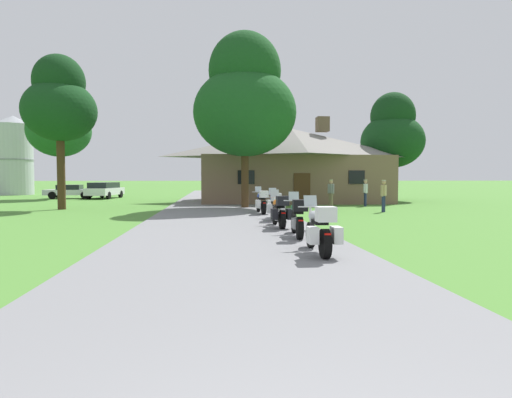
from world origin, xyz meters
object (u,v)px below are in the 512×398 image
Objects in this scene: tree_left_near at (60,103)px; parked_white_suv_far_left at (105,190)px; motorcycle_green_second_in_row at (297,218)px; tree_left_far at (59,123)px; tree_by_lodge_front at (245,100)px; motorcycle_blue_fourth_in_row at (275,207)px; bystander_tan_shirt_by_tree at (384,194)px; metal_silo_distant at (14,155)px; bystander_gray_shirt_near_lodge at (331,192)px; parked_white_sedan_far_left at (71,191)px; motorcycle_blue_farthest_in_row at (262,202)px; motorcycle_silver_nearest_to_camera at (320,230)px; tree_right_of_lodge at (392,134)px; bystander_white_shirt_beside_signpost at (365,191)px; motorcycle_orange_third_in_row at (280,212)px.

parked_white_suv_far_left is at bearing 93.89° from tree_left_near.
tree_left_far is (-15.48, 25.28, 5.77)m from motorcycle_green_second_in_row.
tree_by_lodge_front is (-0.66, 12.71, 5.69)m from motorcycle_green_second_in_row.
motorcycle_blue_fourth_in_row is 7.55m from bystander_tan_shirt_by_tree.
tree_left_near reaches higher than metal_silo_distant.
motorcycle_green_second_in_row is 1.00× the size of motorcycle_blue_fourth_in_row.
motorcycle_green_second_in_row is 13.94m from tree_by_lodge_front.
parked_white_sedan_far_left is at bearing 31.86° from bystander_gray_shirt_near_lodge.
motorcycle_green_second_in_row is 8.20m from motorcycle_blue_farthest_in_row.
motorcycle_silver_nearest_to_camera is 32.69m from tree_left_far.
bystander_gray_shirt_near_lodge is (4.63, 13.12, 0.33)m from motorcycle_green_second_in_row.
motorcycle_blue_farthest_in_row is 0.24× the size of tree_right_of_lodge.
motorcycle_silver_nearest_to_camera is 1.23× the size of bystander_gray_shirt_near_lodge.
tree_right_of_lodge is 0.98× the size of tree_left_near.
tree_right_of_lodge is 27.53m from tree_left_far.
tree_left_far reaches higher than tree_left_near.
tree_left_near reaches higher than parked_white_suv_far_left.
metal_silo_distant is (-30.62, 21.49, 3.23)m from bystander_white_shirt_beside_signpost.
tree_by_lodge_front is (-0.71, 7.62, 5.70)m from motorcycle_blue_fourth_in_row.
tree_right_of_lodge is at bearing -167.12° from bystander_tan_shirt_by_tree.
bystander_tan_shirt_by_tree is 13.18m from tree_right_of_lodge.
tree_right_of_lodge is (11.77, 18.09, 4.68)m from motorcycle_orange_third_in_row.
motorcycle_blue_farthest_in_row is (-0.20, 3.11, 0.00)m from motorcycle_blue_fourth_in_row.
tree_by_lodge_front is at bearing 96.85° from motorcycle_green_second_in_row.
motorcycle_blue_fourth_in_row is at bearing -90.29° from motorcycle_blue_farthest_in_row.
bystander_gray_shirt_near_lodge is at bearing -127.23° from parked_white_sedan_far_left.
tree_left_near reaches higher than bystander_gray_shirt_near_lodge.
motorcycle_orange_third_in_row is 0.21× the size of tree_left_far.
tree_right_of_lodge is (11.56, 15.40, 4.68)m from motorcycle_blue_fourth_in_row.
tree_right_of_lodge is 24.63m from parked_white_suv_far_left.
motorcycle_orange_third_in_row is 0.24× the size of tree_right_of_lodge.
bystander_white_shirt_beside_signpost reaches higher than parked_white_suv_far_left.
bystander_tan_shirt_by_tree is at bearing -114.92° from tree_right_of_lodge.
bystander_gray_shirt_near_lodge reaches higher than parked_white_suv_far_left.
parked_white_suv_far_left is at bearing -38.58° from metal_silo_distant.
parked_white_suv_far_left is at bearing -114.62° from bystander_white_shirt_beside_signpost.
metal_silo_distant is (-23.55, 38.17, 3.57)m from motorcycle_silver_nearest_to_camera.
motorcycle_blue_fourth_in_row is at bearing -84.70° from tree_by_lodge_front.
parked_white_suv_far_left is (-16.61, 12.81, -0.17)m from bystander_gray_shirt_near_lodge.
motorcycle_blue_fourth_in_row is 11.09m from bystander_white_shirt_beside_signpost.
parked_white_suv_far_left is (-11.83, 17.73, 0.17)m from motorcycle_blue_farthest_in_row.
metal_silo_distant reaches higher than motorcycle_blue_fourth_in_row.
bystander_tan_shirt_by_tree is 0.16× the size of tree_by_lodge_front.
motorcycle_green_second_in_row is at bearing -88.32° from motorcycle_blue_fourth_in_row.
motorcycle_blue_fourth_in_row is 0.25× the size of metal_silo_distant.
motorcycle_blue_farthest_in_row reaches higher than parked_white_sedan_far_left.
tree_right_of_lodge is at bearing 42.24° from motorcycle_blue_farthest_in_row.
parked_white_suv_far_left is (-18.99, 12.22, -0.17)m from bystander_white_shirt_beside_signpost.
bystander_tan_shirt_by_tree is at bearing -36.35° from tree_left_far.
bystander_gray_shirt_near_lodge is 0.16× the size of tree_by_lodge_front.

